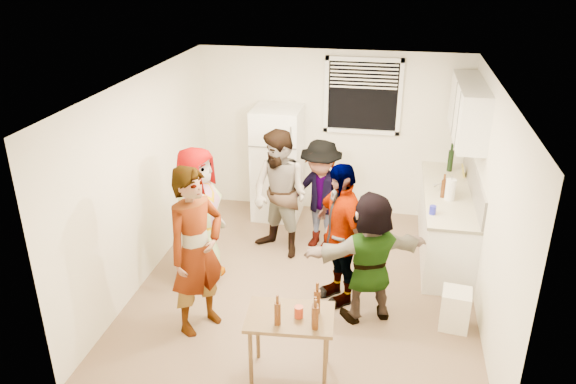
% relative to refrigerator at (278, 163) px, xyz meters
% --- Properties ---
extents(room, '(4.00, 4.50, 2.50)m').
position_rel_refrigerator_xyz_m(room, '(0.75, -1.88, -0.85)').
color(room, white).
rests_on(room, ground).
extents(window, '(1.12, 0.10, 1.06)m').
position_rel_refrigerator_xyz_m(window, '(1.20, 0.33, 1.00)').
color(window, white).
rests_on(window, room).
extents(refrigerator, '(0.70, 0.70, 1.70)m').
position_rel_refrigerator_xyz_m(refrigerator, '(0.00, 0.00, 0.00)').
color(refrigerator, white).
rests_on(refrigerator, ground).
extents(counter_lower, '(0.60, 2.20, 0.86)m').
position_rel_refrigerator_xyz_m(counter_lower, '(2.45, -0.73, -0.42)').
color(counter_lower, white).
rests_on(counter_lower, ground).
extents(countertop, '(0.64, 2.22, 0.04)m').
position_rel_refrigerator_xyz_m(countertop, '(2.45, -0.73, 0.03)').
color(countertop, beige).
rests_on(countertop, counter_lower).
extents(backsplash, '(0.03, 2.20, 0.36)m').
position_rel_refrigerator_xyz_m(backsplash, '(2.74, -0.73, 0.23)').
color(backsplash, '#BCB5AC').
rests_on(backsplash, countertop).
extents(upper_cabinets, '(0.34, 1.60, 0.70)m').
position_rel_refrigerator_xyz_m(upper_cabinets, '(2.58, -0.53, 1.10)').
color(upper_cabinets, white).
rests_on(upper_cabinets, room).
extents(kettle, '(0.23, 0.20, 0.19)m').
position_rel_refrigerator_xyz_m(kettle, '(2.40, -0.75, 0.05)').
color(kettle, silver).
rests_on(kettle, countertop).
extents(paper_towel, '(0.13, 0.13, 0.27)m').
position_rel_refrigerator_xyz_m(paper_towel, '(2.43, -0.99, 0.05)').
color(paper_towel, white).
rests_on(paper_towel, countertop).
extents(wine_bottle, '(0.08, 0.08, 0.30)m').
position_rel_refrigerator_xyz_m(wine_bottle, '(2.50, 0.03, 0.05)').
color(wine_bottle, black).
rests_on(wine_bottle, countertop).
extents(beer_bottle_counter, '(0.06, 0.06, 0.23)m').
position_rel_refrigerator_xyz_m(beer_bottle_counter, '(2.35, -0.93, 0.05)').
color(beer_bottle_counter, '#47230C').
rests_on(beer_bottle_counter, countertop).
extents(blue_cup, '(0.08, 0.08, 0.11)m').
position_rel_refrigerator_xyz_m(blue_cup, '(2.20, -1.46, 0.05)').
color(blue_cup, '#2123B9').
rests_on(blue_cup, countertop).
extents(picture_frame, '(0.02, 0.18, 0.15)m').
position_rel_refrigerator_xyz_m(picture_frame, '(2.67, -0.12, 0.12)').
color(picture_frame, gold).
rests_on(picture_frame, countertop).
extents(trash_bin, '(0.34, 0.34, 0.45)m').
position_rel_refrigerator_xyz_m(trash_bin, '(2.47, -2.40, -0.60)').
color(trash_bin, white).
rests_on(trash_bin, ground).
extents(serving_table, '(0.86, 0.61, 0.69)m').
position_rel_refrigerator_xyz_m(serving_table, '(0.85, -3.48, -0.85)').
color(serving_table, brown).
rests_on(serving_table, ground).
extents(beer_bottle_table, '(0.06, 0.06, 0.24)m').
position_rel_refrigerator_xyz_m(beer_bottle_table, '(1.09, -3.39, -0.16)').
color(beer_bottle_table, '#47230C').
rests_on(beer_bottle_table, serving_table).
extents(red_cup, '(0.08, 0.08, 0.11)m').
position_rel_refrigerator_xyz_m(red_cup, '(0.93, -3.49, -0.16)').
color(red_cup, '#A03015').
rests_on(red_cup, serving_table).
extents(guest_grey, '(1.86, 1.16, 0.55)m').
position_rel_refrigerator_xyz_m(guest_grey, '(-0.56, -1.97, -0.85)').
color(guest_grey, gray).
rests_on(guest_grey, ground).
extents(guest_stripe, '(1.95, 1.57, 0.45)m').
position_rel_refrigerator_xyz_m(guest_stripe, '(-0.25, -2.90, -0.85)').
color(guest_stripe, '#141933').
rests_on(guest_stripe, ground).
extents(guest_back_left, '(1.56, 1.92, 0.65)m').
position_rel_refrigerator_xyz_m(guest_back_left, '(0.28, -1.16, -0.85)').
color(guest_back_left, brown).
rests_on(guest_back_left, ground).
extents(guest_back_right, '(1.44, 1.79, 0.57)m').
position_rel_refrigerator_xyz_m(guest_back_right, '(0.78, -0.89, -0.85)').
color(guest_back_right, '#3A393D').
rests_on(guest_back_right, ground).
extents(guest_black, '(1.98, 1.80, 0.42)m').
position_rel_refrigerator_xyz_m(guest_black, '(1.17, -2.10, -0.85)').
color(guest_black, black).
rests_on(guest_black, ground).
extents(guest_orange, '(1.89, 1.95, 0.45)m').
position_rel_refrigerator_xyz_m(guest_orange, '(1.52, -2.39, -0.85)').
color(guest_orange, '#CA8042').
rests_on(guest_orange, ground).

